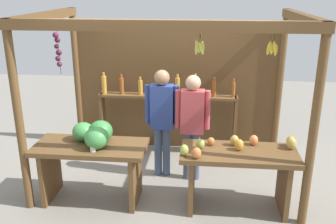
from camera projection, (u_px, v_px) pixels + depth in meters
The scene contains 7 objects.
ground_plane at pixel (169, 174), 5.55m from camera, with size 12.00×12.00×0.00m, color gray.
market_stall at pixel (173, 78), 5.58m from camera, with size 3.46×2.16×2.33m.
fruit_counter_left at pixel (93, 150), 4.71m from camera, with size 1.40×0.64×1.05m.
fruit_counter_right at pixel (238, 165), 4.55m from camera, with size 1.41×0.64×0.92m.
bottle_shelf_unit at pixel (167, 106), 6.02m from camera, with size 2.22×0.22×1.36m.
vendor_man at pixel (162, 114), 5.26m from camera, with size 0.48×0.21×1.58m.
vendor_woman at pixel (192, 119), 5.15m from camera, with size 0.48×0.21×1.53m.
Camera 1 is at (0.49, -4.93, 2.67)m, focal length 39.99 mm.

